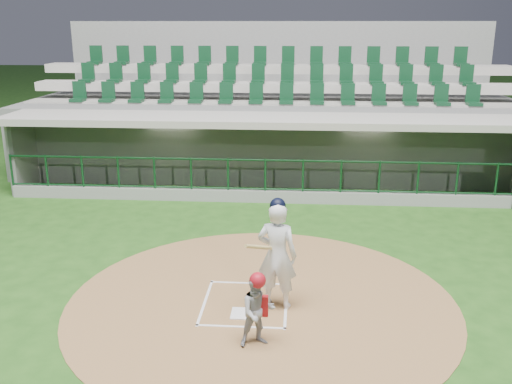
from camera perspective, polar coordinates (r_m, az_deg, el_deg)
ground at (r=10.97m, az=-0.93°, el=-10.42°), size 120.00×120.00×0.00m
dirt_circle at (r=10.77m, az=0.59°, el=-10.93°), size 7.20×7.20×0.01m
home_plate at (r=10.35m, az=-1.29°, el=-12.06°), size 0.43×0.43×0.02m
batter_box_chalk at (r=10.70m, az=-1.08°, el=-11.06°), size 1.55×1.80×0.01m
dugout_structure at (r=18.04m, az=1.54°, el=3.68°), size 16.40×3.70×3.00m
seating_deck at (r=20.97m, az=1.75°, el=6.78°), size 17.00×6.72×5.15m
batter at (r=10.20m, az=2.12°, el=-6.20°), size 0.95×0.96×2.06m
catcher at (r=9.19m, az=0.16°, el=-11.67°), size 0.69×0.61×1.25m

